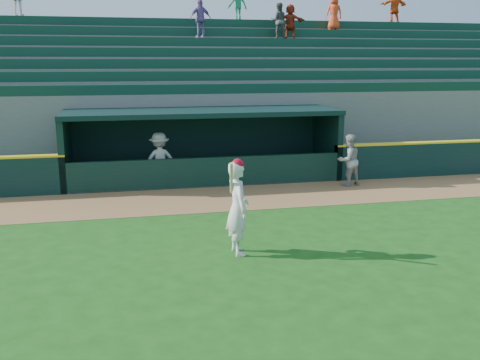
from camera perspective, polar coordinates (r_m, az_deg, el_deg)
The scene contains 7 objects.
ground at distance 11.71m, azimuth 1.69°, elevation -7.90°, with size 120.00×120.00×0.00m, color #194D13.
warning_track at distance 16.29m, azimuth -2.48°, elevation -1.99°, with size 40.00×3.00×0.01m, color olive.
dugout_player_front at distance 18.19m, azimuth 11.50°, elevation 2.08°, with size 0.84×0.66×1.73m, color #9F9F9A.
dugout_player_inside at distance 17.88m, azimuth -8.57°, elevation 2.14°, with size 1.17×0.67×1.81m, color #AAAAA4.
dugout at distance 19.03m, azimuth -4.13°, elevation 4.26°, with size 9.40×2.80×2.46m.
stands at distance 23.43m, azimuth -5.79°, elevation 8.35°, with size 34.50×6.26×7.58m.
batter_at_plate at distance 11.44m, azimuth -0.25°, elevation -2.89°, with size 0.56×0.87×2.11m.
Camera 1 is at (-2.67, -10.64, 4.08)m, focal length 40.00 mm.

